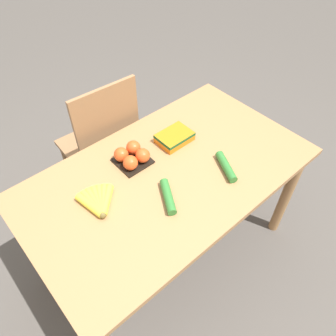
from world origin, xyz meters
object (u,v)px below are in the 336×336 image
at_px(tomato_pack, 132,156).
at_px(carrot_bag, 174,137).
at_px(chair, 103,145).
at_px(cucumber_near, 226,167).
at_px(banana_bunch, 98,202).
at_px(cucumber_far, 168,196).

relative_size(tomato_pack, carrot_bag, 0.89).
distance_m(chair, carrot_bag, 0.54).
distance_m(tomato_pack, carrot_bag, 0.26).
height_order(chair, cucumber_near, chair).
bearing_deg(banana_bunch, cucumber_near, -21.45).
bearing_deg(cucumber_near, cucumber_far, 171.68).
distance_m(carrot_bag, cucumber_near, 0.32).
bearing_deg(cucumber_near, banana_bunch, 158.55).
distance_m(cucumber_near, cucumber_far, 0.33).
distance_m(chair, cucumber_near, 0.83).
distance_m(banana_bunch, carrot_bag, 0.53).
distance_m(chair, tomato_pack, 0.50).
bearing_deg(chair, cucumber_near, 109.89).
bearing_deg(banana_bunch, cucumber_far, -35.76).
distance_m(banana_bunch, cucumber_far, 0.30).
bearing_deg(carrot_bag, chair, 113.03).
relative_size(banana_bunch, carrot_bag, 0.98).
bearing_deg(banana_bunch, chair, 57.58).
bearing_deg(tomato_pack, banana_bunch, -157.58).
relative_size(chair, cucumber_far, 5.48).
bearing_deg(cucumber_near, tomato_pack, 132.07).
height_order(banana_bunch, tomato_pack, tomato_pack).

